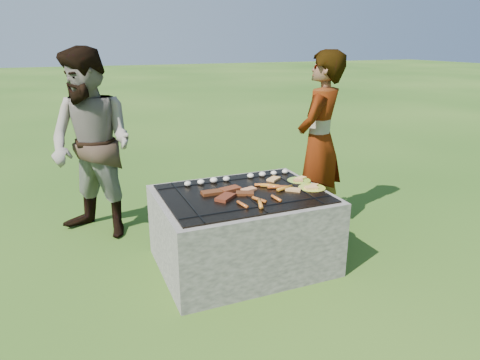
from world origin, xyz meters
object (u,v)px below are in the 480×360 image
Objects in this scene: plate_near at (312,188)px; bystander at (92,146)px; cook at (319,142)px; plate_far at (299,180)px; fire_pit at (242,232)px.

plate_near is 1.95m from bystander.
bystander is (-1.98, 0.58, 0.02)m from cook.
bystander is (-1.57, 1.14, 0.24)m from plate_near.
cook is at bearing 40.64° from plate_far.
cook is 0.98× the size of bystander.
plate_near is (0.56, -0.10, 0.33)m from fire_pit.
plate_near is 0.16× the size of cook.
cook reaches higher than fire_pit.
fire_pit is at bearing -0.09° from bystander.
cook reaches higher than plate_far.
bystander is (-1.01, 1.04, 0.56)m from fire_pit.
plate_far is 0.58m from cook.
plate_near reaches higher than fire_pit.
fire_pit is 5.08× the size of plate_far.
fire_pit is 0.78× the size of cook.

